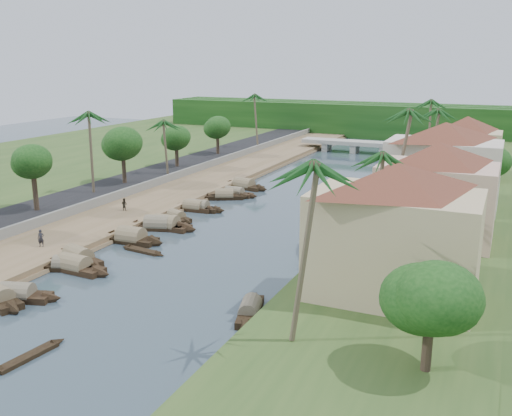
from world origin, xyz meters
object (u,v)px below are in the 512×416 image
at_px(sampan_0, 17,295).
at_px(person_near, 41,238).
at_px(building_near, 394,230).
at_px(bridge, 369,145).

relative_size(sampan_0, person_near, 4.52).
xyz_separation_m(building_near, person_near, (-33.77, -1.08, -4.72)).
height_order(bridge, person_near, person_near).
distance_m(bridge, person_near, 76.52).
bearing_deg(person_near, bridge, 54.25).
bearing_deg(person_near, building_near, -22.78).
distance_m(bridge, sampan_0, 84.71).
bearing_deg(building_near, person_near, -178.17).
height_order(bridge, sampan_0, bridge).
height_order(sampan_0, person_near, person_near).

